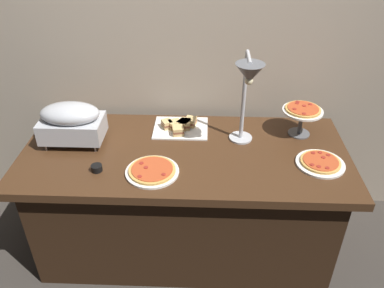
# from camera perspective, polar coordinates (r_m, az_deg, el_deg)

# --- Properties ---
(ground_plane) EXTENTS (8.00, 8.00, 0.00)m
(ground_plane) POSITION_cam_1_polar(r_m,az_deg,el_deg) (2.77, -0.92, -14.11)
(ground_plane) COLOR #38332D
(back_wall) EXTENTS (4.40, 0.04, 2.40)m
(back_wall) POSITION_cam_1_polar(r_m,az_deg,el_deg) (2.51, -0.54, 13.86)
(back_wall) COLOR tan
(back_wall) RESTS_ON ground_plane
(buffet_table) EXTENTS (1.90, 0.84, 0.76)m
(buffet_table) POSITION_cam_1_polar(r_m,az_deg,el_deg) (2.50, -1.00, -8.13)
(buffet_table) COLOR #422816
(buffet_table) RESTS_ON ground_plane
(chafing_dish) EXTENTS (0.36, 0.22, 0.26)m
(chafing_dish) POSITION_cam_1_polar(r_m,az_deg,el_deg) (2.37, -17.25, 3.19)
(chafing_dish) COLOR #B7BABF
(chafing_dish) RESTS_ON buffet_table
(heat_lamp) EXTENTS (0.15, 0.32, 0.56)m
(heat_lamp) POSITION_cam_1_polar(r_m,az_deg,el_deg) (2.06, 8.20, 8.99)
(heat_lamp) COLOR #B7BABF
(heat_lamp) RESTS_ON buffet_table
(pizza_plate_front) EXTENTS (0.27, 0.27, 0.03)m
(pizza_plate_front) POSITION_cam_1_polar(r_m,az_deg,el_deg) (2.26, 18.28, -2.62)
(pizza_plate_front) COLOR white
(pizza_plate_front) RESTS_ON buffet_table
(pizza_plate_center) EXTENTS (0.29, 0.29, 0.03)m
(pizza_plate_center) POSITION_cam_1_polar(r_m,az_deg,el_deg) (2.10, -5.85, -3.92)
(pizza_plate_center) COLOR white
(pizza_plate_center) RESTS_ON buffet_table
(pizza_plate_raised_stand) EXTENTS (0.24, 0.24, 0.19)m
(pizza_plate_raised_stand) POSITION_cam_1_polar(r_m,az_deg,el_deg) (2.44, 15.85, 4.42)
(pizza_plate_raised_stand) COLOR #595B60
(pizza_plate_raised_stand) RESTS_ON buffet_table
(sandwich_platter) EXTENTS (0.34, 0.27, 0.06)m
(sandwich_platter) POSITION_cam_1_polar(r_m,az_deg,el_deg) (2.46, -1.67, 2.64)
(sandwich_platter) COLOR white
(sandwich_platter) RESTS_ON buffet_table
(sauce_cup_near) EXTENTS (0.06, 0.06, 0.04)m
(sauce_cup_near) POSITION_cam_1_polar(r_m,az_deg,el_deg) (2.16, -13.79, -3.41)
(sauce_cup_near) COLOR black
(sauce_cup_near) RESTS_ON buffet_table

